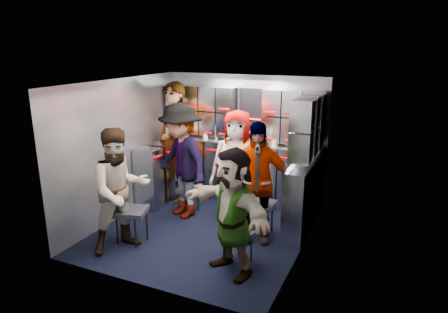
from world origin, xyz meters
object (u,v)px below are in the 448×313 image
at_px(attendant_arc_c, 237,165).
at_px(attendant_arc_d, 256,183).
at_px(jump_seat_center, 241,189).
at_px(jump_seat_mid_left, 188,190).
at_px(attendant_arc_b, 181,161).
at_px(jump_seat_near_left, 131,213).
at_px(jump_seat_mid_right, 260,206).
at_px(attendant_arc_a, 120,190).
at_px(jump_seat_near_right, 238,235).
at_px(attendant_arc_e, 232,212).
at_px(attendant_standing, 174,142).

relative_size(attendant_arc_c, attendant_arc_d, 1.01).
relative_size(jump_seat_center, attendant_arc_d, 0.29).
bearing_deg(jump_seat_mid_left, attendant_arc_d, -19.99).
distance_m(jump_seat_mid_left, attendant_arc_b, 0.56).
bearing_deg(jump_seat_near_left, jump_seat_mid_right, 32.11).
relative_size(attendant_arc_a, attendant_arc_b, 0.92).
bearing_deg(attendant_arc_a, jump_seat_near_left, 31.69).
bearing_deg(jump_seat_near_right, attendant_arc_a, -170.43).
height_order(jump_seat_near_right, attendant_arc_c, attendant_arc_c).
bearing_deg(attendant_arc_b, jump_seat_near_right, -9.65).
relative_size(jump_seat_mid_right, attendant_arc_e, 0.32).
xyz_separation_m(attendant_arc_b, attendant_arc_c, (0.78, 0.31, -0.05)).
bearing_deg(attendant_arc_d, attendant_standing, 136.78).
height_order(attendant_arc_a, attendant_arc_b, attendant_arc_b).
height_order(jump_seat_center, attendant_standing, attendant_standing).
height_order(attendant_arc_c, attendant_arc_d, attendant_arc_c).
xyz_separation_m(attendant_arc_a, attendant_arc_e, (1.50, 0.07, -0.05)).
bearing_deg(attendant_arc_c, jump_seat_near_right, -75.83).
bearing_deg(attendant_arc_e, jump_seat_center, 135.68).
height_order(jump_seat_center, attendant_arc_c, attendant_arc_c).
relative_size(attendant_standing, attendant_arc_b, 1.14).
height_order(jump_seat_near_left, jump_seat_mid_left, jump_seat_near_left).
height_order(jump_seat_mid_left, jump_seat_center, jump_seat_center).
xyz_separation_m(jump_seat_near_right, attendant_arc_c, (-0.54, 1.27, 0.45)).
bearing_deg(jump_seat_mid_right, jump_seat_near_left, -147.89).
bearing_deg(jump_seat_mid_right, attendant_arc_d, -90.00).
height_order(jump_seat_near_left, jump_seat_near_right, jump_seat_near_left).
bearing_deg(attendant_arc_b, attendant_arc_e, -14.42).
height_order(jump_seat_mid_left, attendant_standing, attendant_standing).
relative_size(jump_seat_near_right, attendant_arc_c, 0.27).
distance_m(jump_seat_mid_left, attendant_arc_e, 1.91).
relative_size(jump_seat_center, jump_seat_near_right, 1.07).
bearing_deg(attendant_arc_e, attendant_arc_d, 119.12).
relative_size(jump_seat_mid_right, jump_seat_near_right, 1.08).
bearing_deg(attendant_arc_e, attendant_arc_c, 137.77).
distance_m(jump_seat_mid_left, jump_seat_center, 0.84).
bearing_deg(jump_seat_center, attendant_arc_c, -90.00).
bearing_deg(jump_seat_near_right, jump_seat_center, 110.41).
bearing_deg(jump_seat_mid_right, attendant_arc_a, -143.15).
relative_size(jump_seat_center, attendant_arc_a, 0.29).
height_order(jump_seat_mid_right, attendant_arc_d, attendant_arc_d).
bearing_deg(jump_seat_mid_right, attendant_arc_c, 140.72).
distance_m(attendant_arc_c, attendant_arc_e, 1.55).
xyz_separation_m(jump_seat_mid_left, jump_seat_center, (0.78, 0.31, 0.04)).
bearing_deg(jump_seat_mid_left, jump_seat_near_right, -40.86).
height_order(attendant_arc_d, attendant_arc_e, attendant_arc_d).
relative_size(jump_seat_near_left, jump_seat_near_right, 1.13).
relative_size(jump_seat_mid_left, attendant_arc_e, 0.27).
height_order(jump_seat_mid_left, jump_seat_near_right, jump_seat_near_right).
height_order(jump_seat_near_right, attendant_arc_d, attendant_arc_d).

